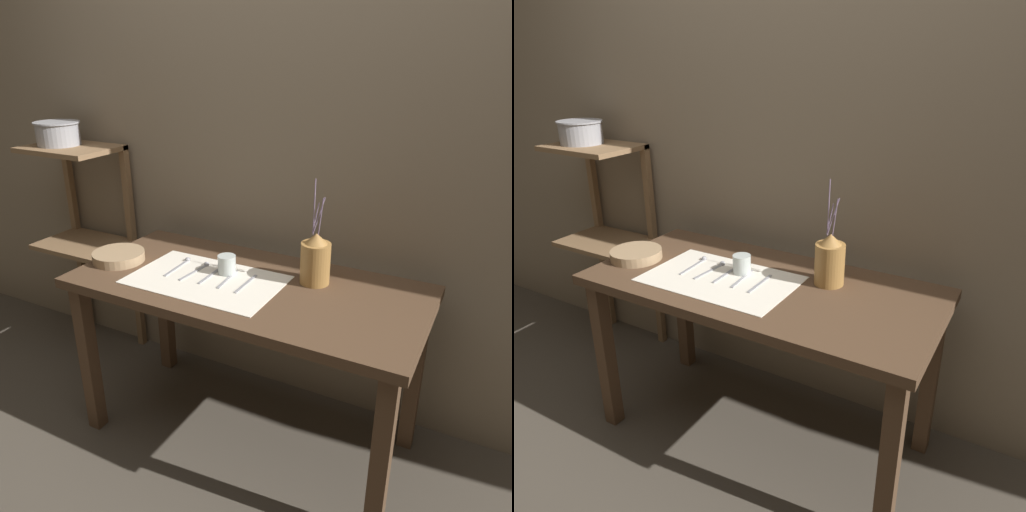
# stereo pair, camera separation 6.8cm
# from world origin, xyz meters

# --- Properties ---
(ground_plane) EXTENTS (12.00, 12.00, 0.00)m
(ground_plane) POSITION_xyz_m (0.00, 0.00, 0.00)
(ground_plane) COLOR #473F35
(stone_wall_back) EXTENTS (7.00, 0.06, 2.40)m
(stone_wall_back) POSITION_xyz_m (0.00, 0.44, 1.20)
(stone_wall_back) COLOR #7A6B56
(stone_wall_back) RESTS_ON ground_plane
(wooden_table) EXTENTS (1.40, 0.66, 0.75)m
(wooden_table) POSITION_xyz_m (0.00, 0.00, 0.65)
(wooden_table) COLOR #4C3523
(wooden_table) RESTS_ON ground_plane
(wooden_shelf_unit) EXTENTS (0.45, 0.33, 1.16)m
(wooden_shelf_unit) POSITION_xyz_m (-1.12, 0.27, 0.80)
(wooden_shelf_unit) COLOR brown
(wooden_shelf_unit) RESTS_ON ground_plane
(linen_cloth) EXTENTS (0.60, 0.38, 0.00)m
(linen_cloth) POSITION_xyz_m (-0.15, -0.06, 0.76)
(linen_cloth) COLOR silver
(linen_cloth) RESTS_ON wooden_table
(pitcher_with_flowers) EXTENTS (0.12, 0.12, 0.42)m
(pitcher_with_flowers) POSITION_xyz_m (0.24, 0.12, 0.85)
(pitcher_with_flowers) COLOR olive
(pitcher_with_flowers) RESTS_ON wooden_table
(wooden_bowl) EXTENTS (0.22, 0.22, 0.04)m
(wooden_bowl) POSITION_xyz_m (-0.60, -0.07, 0.77)
(wooden_bowl) COLOR #9E7F5B
(wooden_bowl) RESTS_ON wooden_table
(glass_tumbler_near) EXTENTS (0.07, 0.07, 0.08)m
(glass_tumbler_near) POSITION_xyz_m (-0.11, 0.03, 0.80)
(glass_tumbler_near) COLOR #B7C1BC
(glass_tumbler_near) RESTS_ON wooden_table
(spoon_outer) EXTENTS (0.03, 0.19, 0.02)m
(spoon_outer) POSITION_xyz_m (-0.32, 0.03, 0.76)
(spoon_outer) COLOR #939399
(spoon_outer) RESTS_ON wooden_table
(spoon_inner) EXTENTS (0.03, 0.19, 0.02)m
(spoon_inner) POSITION_xyz_m (-0.23, 0.03, 0.76)
(spoon_inner) COLOR #939399
(spoon_inner) RESTS_ON wooden_table
(fork_outer) EXTENTS (0.02, 0.18, 0.00)m
(fork_outer) POSITION_xyz_m (-0.16, -0.02, 0.76)
(fork_outer) COLOR #939399
(fork_outer) RESTS_ON wooden_table
(knife_center) EXTENTS (0.03, 0.18, 0.00)m
(knife_center) POSITION_xyz_m (-0.08, -0.02, 0.76)
(knife_center) COLOR #939399
(knife_center) RESTS_ON wooden_table
(fork_inner) EXTENTS (0.02, 0.18, 0.00)m
(fork_inner) POSITION_xyz_m (0.01, -0.02, 0.76)
(fork_inner) COLOR #939399
(fork_inner) RESTS_ON wooden_table
(metal_pot_large) EXTENTS (0.22, 0.22, 0.11)m
(metal_pot_large) POSITION_xyz_m (-1.19, 0.22, 1.22)
(metal_pot_large) COLOR #939399
(metal_pot_large) RESTS_ON wooden_shelf_unit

